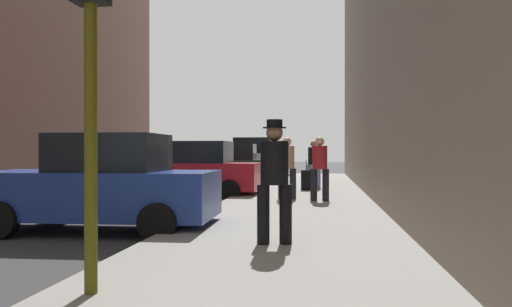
{
  "coord_description": "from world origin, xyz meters",
  "views": [
    {
      "loc": [
        6.63,
        -9.94,
        1.47
      ],
      "look_at": [
        4.29,
        7.89,
        1.39
      ],
      "focal_mm": 35.0,
      "sensor_mm": 36.0,
      "label": 1
    }
  ],
  "objects_px": {
    "pedestrian_in_jeans": "(314,162)",
    "pedestrian_in_tan_coat": "(287,165)",
    "pedestrian_with_fedora": "(274,175)",
    "parked_red_hatchback": "(195,171)",
    "parked_white_van": "(251,159)",
    "fire_hydrant": "(260,178)",
    "pedestrian_in_red_jacket": "(320,165)",
    "parked_dark_green_sedan": "(230,166)",
    "rolling_suitcase": "(306,180)",
    "traffic_light": "(91,14)",
    "parked_blue_sedan": "(102,185)"
  },
  "relations": [
    {
      "from": "pedestrian_in_red_jacket",
      "to": "pedestrian_with_fedora",
      "type": "bearing_deg",
      "value": -95.62
    },
    {
      "from": "traffic_light",
      "to": "pedestrian_with_fedora",
      "type": "bearing_deg",
      "value": 61.37
    },
    {
      "from": "pedestrian_in_jeans",
      "to": "rolling_suitcase",
      "type": "xyz_separation_m",
      "value": [
        -0.24,
        -0.78,
        -0.61
      ]
    },
    {
      "from": "parked_dark_green_sedan",
      "to": "pedestrian_with_fedora",
      "type": "relative_size",
      "value": 2.4
    },
    {
      "from": "parked_red_hatchback",
      "to": "pedestrian_in_red_jacket",
      "type": "distance_m",
      "value": 4.43
    },
    {
      "from": "parked_dark_green_sedan",
      "to": "rolling_suitcase",
      "type": "distance_m",
      "value": 5.55
    },
    {
      "from": "pedestrian_in_jeans",
      "to": "pedestrian_in_tan_coat",
      "type": "height_order",
      "value": "same"
    },
    {
      "from": "fire_hydrant",
      "to": "parked_red_hatchback",
      "type": "bearing_deg",
      "value": -126.79
    },
    {
      "from": "fire_hydrant",
      "to": "pedestrian_with_fedora",
      "type": "bearing_deg",
      "value": -81.97
    },
    {
      "from": "parked_blue_sedan",
      "to": "traffic_light",
      "type": "bearing_deg",
      "value": -66.61
    },
    {
      "from": "traffic_light",
      "to": "pedestrian_in_red_jacket",
      "type": "height_order",
      "value": "traffic_light"
    },
    {
      "from": "parked_blue_sedan",
      "to": "pedestrian_in_red_jacket",
      "type": "bearing_deg",
      "value": 50.16
    },
    {
      "from": "parked_white_van",
      "to": "rolling_suitcase",
      "type": "bearing_deg",
      "value": -72.31
    },
    {
      "from": "traffic_light",
      "to": "fire_hydrant",
      "type": "bearing_deg",
      "value": 90.21
    },
    {
      "from": "parked_red_hatchback",
      "to": "pedestrian_in_tan_coat",
      "type": "relative_size",
      "value": 2.48
    },
    {
      "from": "parked_white_van",
      "to": "traffic_light",
      "type": "height_order",
      "value": "traffic_light"
    },
    {
      "from": "parked_dark_green_sedan",
      "to": "rolling_suitcase",
      "type": "relative_size",
      "value": 4.09
    },
    {
      "from": "pedestrian_in_jeans",
      "to": "pedestrian_in_tan_coat",
      "type": "bearing_deg",
      "value": -98.92
    },
    {
      "from": "parked_blue_sedan",
      "to": "pedestrian_in_jeans",
      "type": "height_order",
      "value": "pedestrian_in_jeans"
    },
    {
      "from": "fire_hydrant",
      "to": "pedestrian_in_tan_coat",
      "type": "distance_m",
      "value": 4.28
    },
    {
      "from": "fire_hydrant",
      "to": "pedestrian_in_red_jacket",
      "type": "height_order",
      "value": "pedestrian_in_red_jacket"
    },
    {
      "from": "fire_hydrant",
      "to": "pedestrian_with_fedora",
      "type": "relative_size",
      "value": 0.4
    },
    {
      "from": "traffic_light",
      "to": "pedestrian_with_fedora",
      "type": "distance_m",
      "value": 3.46
    },
    {
      "from": "parked_red_hatchback",
      "to": "parked_white_van",
      "type": "bearing_deg",
      "value": 90.0
    },
    {
      "from": "pedestrian_with_fedora",
      "to": "parked_blue_sedan",
      "type": "bearing_deg",
      "value": 154.24
    },
    {
      "from": "pedestrian_in_jeans",
      "to": "rolling_suitcase",
      "type": "relative_size",
      "value": 1.64
    },
    {
      "from": "parked_white_van",
      "to": "pedestrian_in_red_jacket",
      "type": "bearing_deg",
      "value": -74.98
    },
    {
      "from": "parked_red_hatchback",
      "to": "parked_white_van",
      "type": "distance_m",
      "value": 12.69
    },
    {
      "from": "parked_dark_green_sedan",
      "to": "pedestrian_in_tan_coat",
      "type": "bearing_deg",
      "value": -68.6
    },
    {
      "from": "pedestrian_in_jeans",
      "to": "pedestrian_with_fedora",
      "type": "distance_m",
      "value": 10.93
    },
    {
      "from": "pedestrian_in_tan_coat",
      "to": "rolling_suitcase",
      "type": "xyz_separation_m",
      "value": [
        0.42,
        3.45,
        -0.61
      ]
    },
    {
      "from": "parked_blue_sedan",
      "to": "rolling_suitcase",
      "type": "bearing_deg",
      "value": 67.89
    },
    {
      "from": "pedestrian_in_tan_coat",
      "to": "traffic_light",
      "type": "bearing_deg",
      "value": -97.25
    },
    {
      "from": "fire_hydrant",
      "to": "parked_white_van",
      "type": "bearing_deg",
      "value": 99.96
    },
    {
      "from": "parked_dark_green_sedan",
      "to": "pedestrian_with_fedora",
      "type": "xyz_separation_m",
      "value": [
        3.32,
        -14.46,
        0.29
      ]
    },
    {
      "from": "parked_white_van",
      "to": "pedestrian_with_fedora",
      "type": "xyz_separation_m",
      "value": [
        3.32,
        -21.02,
        0.1
      ]
    },
    {
      "from": "traffic_light",
      "to": "pedestrian_with_fedora",
      "type": "relative_size",
      "value": 2.03
    },
    {
      "from": "parked_white_van",
      "to": "pedestrian_in_jeans",
      "type": "xyz_separation_m",
      "value": [
        3.71,
        -10.09,
        0.07
      ]
    },
    {
      "from": "parked_red_hatchback",
      "to": "traffic_light",
      "type": "relative_size",
      "value": 1.18
    },
    {
      "from": "fire_hydrant",
      "to": "pedestrian_in_red_jacket",
      "type": "distance_m",
      "value": 4.94
    },
    {
      "from": "parked_blue_sedan",
      "to": "pedestrian_in_red_jacket",
      "type": "relative_size",
      "value": 2.48
    },
    {
      "from": "parked_red_hatchback",
      "to": "pedestrian_in_jeans",
      "type": "height_order",
      "value": "pedestrian_in_jeans"
    },
    {
      "from": "pedestrian_in_red_jacket",
      "to": "fire_hydrant",
      "type": "bearing_deg",
      "value": 115.85
    },
    {
      "from": "parked_blue_sedan",
      "to": "rolling_suitcase",
      "type": "height_order",
      "value": "parked_blue_sedan"
    },
    {
      "from": "traffic_light",
      "to": "parked_blue_sedan",
      "type": "bearing_deg",
      "value": 113.39
    },
    {
      "from": "parked_dark_green_sedan",
      "to": "pedestrian_in_tan_coat",
      "type": "distance_m",
      "value": 8.35
    },
    {
      "from": "parked_blue_sedan",
      "to": "parked_dark_green_sedan",
      "type": "height_order",
      "value": "same"
    },
    {
      "from": "pedestrian_in_tan_coat",
      "to": "rolling_suitcase",
      "type": "relative_size",
      "value": 1.64
    },
    {
      "from": "parked_white_van",
      "to": "pedestrian_with_fedora",
      "type": "height_order",
      "value": "parked_white_van"
    },
    {
      "from": "parked_dark_green_sedan",
      "to": "pedestrian_with_fedora",
      "type": "bearing_deg",
      "value": -77.07
    }
  ]
}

